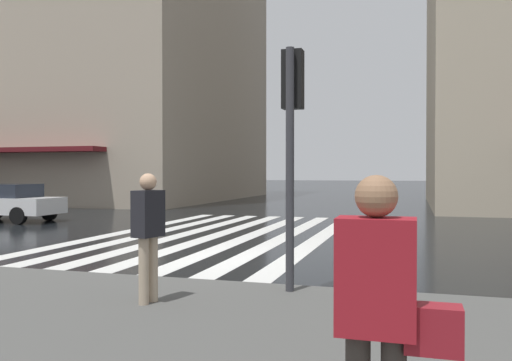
% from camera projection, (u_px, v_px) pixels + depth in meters
% --- Properties ---
extents(ground_plane, '(220.00, 220.00, 0.00)m').
position_uv_depth(ground_plane, '(215.00, 257.00, 11.50)').
color(ground_plane, black).
extents(zebra_crossing, '(13.00, 6.50, 0.01)m').
position_uv_depth(zebra_crossing, '(220.00, 234.00, 15.72)').
color(zebra_crossing, silver).
rests_on(zebra_crossing, ground_plane).
extents(haussmann_block_mid, '(20.13, 20.58, 25.96)m').
position_uv_depth(haussmann_block_mid, '(91.00, 20.00, 37.43)').
color(haussmann_block_mid, tan).
rests_on(haussmann_block_mid, ground_plane).
extents(traffic_signal_post, '(0.44, 0.30, 3.46)m').
position_uv_depth(traffic_signal_post, '(292.00, 116.00, 7.58)').
color(traffic_signal_post, '#333338').
rests_on(traffic_signal_post, sidewalk_pavement).
extents(car_white, '(1.85, 4.10, 1.41)m').
position_uv_depth(car_white, '(5.00, 201.00, 19.76)').
color(car_white, silver).
rests_on(car_white, ground_plane).
extents(pedestrian_in_red_jacket, '(0.24, 0.62, 1.68)m').
position_uv_depth(pedestrian_in_red_jacket, '(381.00, 312.00, 2.70)').
color(pedestrian_in_red_jacket, maroon).
rests_on(pedestrian_in_red_jacket, sidewalk_pavement).
extents(pedestrian_approaching_kerb, '(0.44, 0.32, 1.68)m').
position_uv_depth(pedestrian_approaching_kerb, '(148.00, 227.00, 6.81)').
color(pedestrian_approaching_kerb, black).
rests_on(pedestrian_approaching_kerb, sidewalk_pavement).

